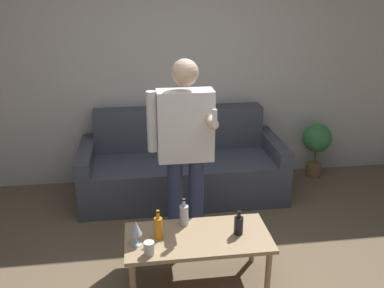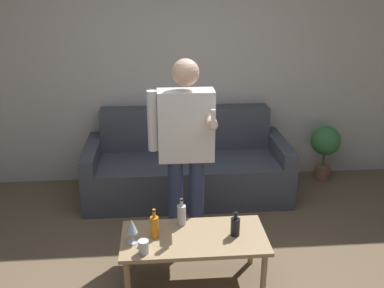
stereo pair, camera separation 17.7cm
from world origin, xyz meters
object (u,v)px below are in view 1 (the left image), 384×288
bottle_orange (158,227)px  person_standing_front (185,141)px  coffee_table (198,241)px  couch (182,166)px

bottle_orange → person_standing_front: 0.78m
coffee_table → person_standing_front: 0.83m
person_standing_front → couch: bearing=85.3°
coffee_table → bottle_orange: bottle_orange is taller
coffee_table → bottle_orange: (-0.29, 0.01, 0.14)m
couch → bottle_orange: couch is taller
person_standing_front → bottle_orange: bearing=-114.4°
bottle_orange → person_standing_front: person_standing_front is taller
couch → person_standing_front: size_ratio=1.31×
bottle_orange → person_standing_front: size_ratio=0.14×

